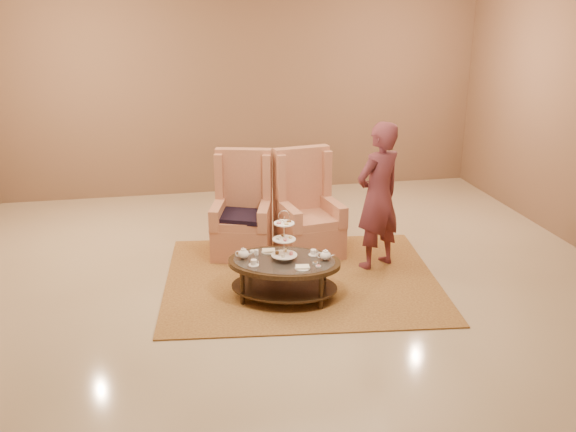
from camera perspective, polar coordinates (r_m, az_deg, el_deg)
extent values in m
plane|color=#BEAD8D|center=(7.47, 0.23, -6.37)|extent=(8.00, 8.00, 0.00)
cube|color=white|center=(7.47, 0.23, -6.37)|extent=(8.00, 8.00, 0.02)
cube|color=brown|center=(10.79, -4.00, 11.28)|extent=(8.00, 0.04, 3.50)
cube|color=#A47C3A|center=(7.67, 1.17, -5.57)|extent=(3.46, 2.99, 0.02)
cylinder|color=black|center=(7.00, -4.07, -6.42)|extent=(0.06, 0.06, 0.41)
cylinder|color=black|center=(6.89, 2.96, -6.82)|extent=(0.06, 0.06, 0.41)
cylinder|color=black|center=(7.39, -3.40, -4.94)|extent=(0.06, 0.06, 0.41)
cylinder|color=black|center=(7.29, 3.23, -5.29)|extent=(0.06, 0.06, 0.41)
cylinder|color=silver|center=(6.93, -0.35, -2.00)|extent=(0.01, 0.01, 0.51)
torus|color=silver|center=(6.84, -0.35, -0.01)|extent=(0.13, 0.05, 0.13)
cylinder|color=white|center=(7.00, -0.35, -3.47)|extent=(0.36, 0.36, 0.01)
cylinder|color=white|center=(6.93, -0.35, -2.07)|extent=(0.32, 0.32, 0.01)
cylinder|color=white|center=(6.87, -0.35, -0.65)|extent=(0.28, 0.28, 0.01)
cylinder|color=#CD6969|center=(6.98, 0.29, -3.34)|extent=(0.05, 0.05, 0.03)
cylinder|color=tan|center=(7.06, -0.26, -3.07)|extent=(0.05, 0.05, 0.03)
cylinder|color=brown|center=(7.00, -0.98, -3.28)|extent=(0.05, 0.05, 0.03)
cylinder|color=beige|center=(6.92, -0.43, -3.55)|extent=(0.05, 0.05, 0.03)
ellipsoid|color=tan|center=(6.94, 0.22, -1.88)|extent=(0.06, 0.06, 0.03)
ellipsoid|color=brown|center=(6.99, -0.44, -1.71)|extent=(0.06, 0.06, 0.03)
ellipsoid|color=beige|center=(6.91, -0.92, -1.95)|extent=(0.06, 0.06, 0.03)
ellipsoid|color=#CD6969|center=(6.86, -0.25, -2.12)|extent=(0.06, 0.06, 0.03)
cube|color=brown|center=(6.89, 0.10, -0.46)|extent=(0.05, 0.04, 0.02)
cube|color=beige|center=(6.92, -0.58, -0.39)|extent=(0.05, 0.04, 0.02)
cube|color=#CD6969|center=(6.84, -0.81, -0.62)|extent=(0.05, 0.04, 0.02)
cube|color=tan|center=(6.81, -0.12, -0.69)|extent=(0.05, 0.04, 0.02)
ellipsoid|color=white|center=(7.05, -3.98, -3.39)|extent=(0.15, 0.15, 0.10)
cylinder|color=white|center=(7.03, -3.99, -3.00)|extent=(0.07, 0.07, 0.01)
sphere|color=white|center=(7.03, -3.99, -2.90)|extent=(0.03, 0.03, 0.02)
cone|color=white|center=(7.04, -3.37, -3.38)|extent=(0.08, 0.05, 0.05)
torus|color=white|center=(7.06, -4.46, -3.36)|extent=(0.07, 0.03, 0.07)
ellipsoid|color=white|center=(7.01, 3.34, -3.52)|extent=(0.15, 0.15, 0.10)
cylinder|color=white|center=(6.99, 3.35, -3.14)|extent=(0.07, 0.07, 0.01)
sphere|color=white|center=(6.98, 3.35, -3.04)|extent=(0.03, 0.03, 0.02)
cone|color=white|center=(7.00, 3.97, -3.51)|extent=(0.08, 0.05, 0.05)
torus|color=white|center=(7.01, 2.85, -3.50)|extent=(0.07, 0.03, 0.07)
cylinder|color=white|center=(6.90, -3.06, -4.36)|extent=(0.14, 0.14, 0.01)
cylinder|color=white|center=(6.89, -3.07, -4.12)|extent=(0.08, 0.08, 0.06)
torus|color=white|center=(6.88, -2.75, -4.13)|extent=(0.04, 0.02, 0.04)
cylinder|color=white|center=(7.16, 2.27, -3.45)|extent=(0.14, 0.14, 0.01)
cylinder|color=white|center=(7.15, 2.28, -3.22)|extent=(0.08, 0.08, 0.06)
torus|color=white|center=(7.14, 2.59, -3.23)|extent=(0.04, 0.02, 0.04)
cylinder|color=white|center=(7.24, -1.73, -3.19)|extent=(0.21, 0.21, 0.01)
cube|color=white|center=(7.23, -1.73, -3.09)|extent=(0.15, 0.12, 0.02)
cylinder|color=white|center=(6.81, 1.30, -4.65)|extent=(0.21, 0.21, 0.01)
cube|color=white|center=(6.81, 1.30, -4.55)|extent=(0.15, 0.12, 0.02)
cylinder|color=white|center=(7.15, -2.83, -3.26)|extent=(0.06, 0.06, 0.06)
cylinder|color=white|center=(6.85, 2.71, -4.49)|extent=(0.07, 0.07, 0.01)
cylinder|color=#CD6969|center=(6.85, 2.71, -4.41)|extent=(0.05, 0.05, 0.01)
cylinder|color=white|center=(6.94, 2.44, -4.17)|extent=(0.07, 0.07, 0.01)
cylinder|color=brown|center=(6.94, 2.44, -4.09)|extent=(0.05, 0.05, 0.01)
cylinder|color=white|center=(7.24, -3.19, -3.15)|extent=(0.07, 0.07, 0.01)
cylinder|color=beige|center=(7.24, -3.19, -3.08)|extent=(0.05, 0.05, 0.01)
cube|color=tan|center=(8.32, -4.09, -2.05)|extent=(0.88, 0.88, 0.43)
cube|color=tan|center=(8.18, -4.18, -0.42)|extent=(0.75, 0.75, 0.10)
cube|color=tan|center=(8.45, -3.89, 1.56)|extent=(0.73, 0.32, 1.34)
cube|color=tan|center=(8.37, -6.08, 3.53)|extent=(0.16, 0.25, 0.62)
cube|color=tan|center=(8.29, -1.85, 3.47)|extent=(0.16, 0.25, 0.62)
cube|color=tan|center=(8.20, -6.27, 0.17)|extent=(0.29, 0.66, 0.27)
cube|color=tan|center=(8.12, -2.10, 0.08)|extent=(0.29, 0.66, 0.27)
cube|color=black|center=(8.13, -4.22, -0.02)|extent=(0.72, 0.70, 0.06)
cube|color=tan|center=(8.31, 1.91, -2.01)|extent=(0.84, 0.84, 0.44)
cube|color=tan|center=(8.17, 2.07, -0.35)|extent=(0.71, 0.71, 0.10)
cube|color=tan|center=(8.42, 1.17, 1.62)|extent=(0.75, 0.26, 1.36)
cube|color=tan|center=(8.19, -0.76, 3.41)|extent=(0.14, 0.24, 0.63)
cube|color=tan|center=(8.41, 3.29, 3.80)|extent=(0.14, 0.24, 0.63)
cube|color=tan|center=(8.04, 0.07, -0.03)|extent=(0.23, 0.67, 0.27)
cube|color=tan|center=(8.26, 4.03, 0.44)|extent=(0.23, 0.67, 0.27)
imported|color=#5D282F|center=(7.79, 8.02, 1.73)|extent=(0.79, 0.69, 1.82)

